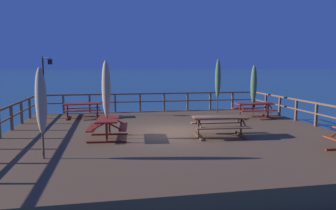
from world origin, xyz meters
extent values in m
plane|color=#2D5B6B|center=(0.00, 0.00, 0.00)|extent=(600.00, 600.00, 0.00)
cube|color=brown|center=(0.00, 0.00, 0.37)|extent=(13.45, 12.64, 0.73)
cube|color=brown|center=(0.00, 6.17, 1.78)|extent=(13.15, 0.09, 0.08)
cube|color=brown|center=(0.00, 6.17, 1.31)|extent=(13.15, 0.07, 0.06)
cube|color=brown|center=(-6.58, 6.17, 1.26)|extent=(0.10, 0.10, 1.05)
cube|color=brown|center=(-5.11, 6.17, 1.26)|extent=(0.10, 0.10, 1.05)
cube|color=brown|center=(-3.65, 6.17, 1.26)|extent=(0.10, 0.10, 1.05)
cube|color=brown|center=(-2.19, 6.17, 1.26)|extent=(0.10, 0.10, 1.05)
cube|color=brown|center=(-0.73, 6.17, 1.26)|extent=(0.10, 0.10, 1.05)
cube|color=brown|center=(0.73, 6.17, 1.26)|extent=(0.10, 0.10, 1.05)
cube|color=brown|center=(2.19, 6.17, 1.26)|extent=(0.10, 0.10, 1.05)
cube|color=brown|center=(3.65, 6.17, 1.26)|extent=(0.10, 0.10, 1.05)
cube|color=brown|center=(5.11, 6.17, 1.26)|extent=(0.10, 0.10, 1.05)
cube|color=brown|center=(6.58, 6.17, 1.26)|extent=(0.10, 0.10, 1.05)
cube|color=brown|center=(-6.58, 1.54, 1.26)|extent=(0.10, 0.10, 1.05)
cube|color=brown|center=(-6.58, 3.08, 1.26)|extent=(0.10, 0.10, 1.05)
cube|color=brown|center=(-6.58, 4.63, 1.26)|extent=(0.10, 0.10, 1.05)
cube|color=brown|center=(-6.58, 6.17, 1.26)|extent=(0.10, 0.10, 1.05)
cube|color=brown|center=(6.58, 0.00, 1.78)|extent=(0.09, 12.34, 0.08)
cube|color=brown|center=(6.58, 0.00, 1.31)|extent=(0.07, 12.34, 0.06)
cube|color=brown|center=(6.58, 0.00, 1.26)|extent=(0.10, 0.10, 1.05)
cube|color=brown|center=(6.58, 1.54, 1.26)|extent=(0.10, 0.10, 1.05)
cube|color=brown|center=(6.58, 3.08, 1.26)|extent=(0.10, 0.10, 1.05)
cube|color=brown|center=(6.58, 4.63, 1.26)|extent=(0.10, 0.10, 1.05)
cube|color=brown|center=(6.58, 6.17, 1.26)|extent=(0.10, 0.10, 1.05)
cube|color=maroon|center=(-2.59, -0.76, 1.47)|extent=(0.89, 1.69, 0.05)
cube|color=maroon|center=(-2.03, -0.81, 1.17)|extent=(0.41, 1.65, 0.04)
cube|color=maroon|center=(-3.14, -0.72, 1.17)|extent=(0.41, 1.65, 0.04)
cube|color=maroon|center=(-2.64, -1.40, 0.76)|extent=(1.40, 0.20, 0.06)
cylinder|color=maroon|center=(-2.64, -1.40, 1.10)|extent=(0.07, 0.07, 0.74)
cylinder|color=maroon|center=(-2.36, -1.42, 1.32)|extent=(0.63, 0.11, 0.37)
cylinder|color=maroon|center=(-2.92, -1.37, 1.32)|extent=(0.63, 0.11, 0.37)
cube|color=maroon|center=(-2.53, -0.13, 0.76)|extent=(1.40, 0.20, 0.06)
cylinder|color=maroon|center=(-2.53, -0.13, 1.10)|extent=(0.07, 0.07, 0.74)
cylinder|color=maroon|center=(-2.25, -0.16, 1.32)|extent=(0.63, 0.11, 0.37)
cylinder|color=maroon|center=(-2.81, -0.11, 1.32)|extent=(0.63, 0.11, 0.37)
cube|color=brown|center=(1.63, -1.16, 1.47)|extent=(2.09, 0.92, 0.05)
cube|color=brown|center=(1.59, -1.72, 1.17)|extent=(2.06, 0.44, 0.04)
cube|color=brown|center=(1.68, -0.60, 1.17)|extent=(2.06, 0.44, 0.04)
cube|color=brown|center=(0.79, -1.09, 0.76)|extent=(0.19, 1.40, 0.06)
cylinder|color=brown|center=(0.79, -1.09, 1.10)|extent=(0.07, 0.07, 0.74)
cylinder|color=brown|center=(0.77, -1.37, 1.32)|extent=(0.10, 0.63, 0.37)
cylinder|color=brown|center=(0.82, -0.82, 1.32)|extent=(0.10, 0.63, 0.37)
cube|color=brown|center=(2.47, -1.22, 0.76)|extent=(0.19, 1.40, 0.06)
cylinder|color=brown|center=(2.47, -1.22, 1.10)|extent=(0.07, 0.07, 0.74)
cylinder|color=brown|center=(2.45, -1.50, 1.32)|extent=(0.10, 0.63, 0.37)
cylinder|color=brown|center=(2.49, -0.95, 1.32)|extent=(0.10, 0.63, 0.37)
cube|color=maroon|center=(4.93, 2.76, 1.47)|extent=(1.94, 0.81, 0.05)
cube|color=maroon|center=(4.92, 2.20, 1.17)|extent=(1.93, 0.33, 0.04)
cube|color=maroon|center=(4.95, 3.32, 1.17)|extent=(1.93, 0.33, 0.04)
cube|color=maroon|center=(4.15, 2.78, 0.76)|extent=(0.12, 1.40, 0.06)
cylinder|color=maroon|center=(4.15, 2.78, 1.10)|extent=(0.07, 0.07, 0.74)
cylinder|color=maroon|center=(4.14, 2.50, 1.32)|extent=(0.07, 0.63, 0.37)
cylinder|color=maroon|center=(4.16, 3.06, 1.32)|extent=(0.07, 0.63, 0.37)
cube|color=maroon|center=(5.72, 2.73, 0.76)|extent=(0.12, 1.40, 0.06)
cylinder|color=maroon|center=(5.72, 2.73, 1.10)|extent=(0.07, 0.07, 0.74)
cylinder|color=maroon|center=(5.71, 2.45, 1.32)|extent=(0.07, 0.63, 0.37)
cylinder|color=maroon|center=(5.72, 3.01, 1.32)|extent=(0.07, 0.63, 0.37)
cube|color=maroon|center=(-3.92, 4.38, 1.47)|extent=(1.93, 0.91, 0.05)
cube|color=maroon|center=(-3.88, 3.82, 1.17)|extent=(1.89, 0.43, 0.04)
cube|color=maroon|center=(-3.97, 4.93, 1.17)|extent=(1.89, 0.43, 0.04)
cube|color=maroon|center=(-4.68, 4.31, 0.76)|extent=(0.19, 1.40, 0.06)
cylinder|color=maroon|center=(-4.68, 4.31, 1.10)|extent=(0.07, 0.07, 0.74)
cylinder|color=maroon|center=(-4.65, 4.03, 1.32)|extent=(0.11, 0.63, 0.37)
cylinder|color=maroon|center=(-4.70, 4.59, 1.32)|extent=(0.11, 0.63, 0.37)
cube|color=maroon|center=(-3.17, 4.44, 0.76)|extent=(0.19, 1.40, 0.06)
cylinder|color=maroon|center=(-3.17, 4.44, 1.10)|extent=(0.07, 0.07, 0.74)
cylinder|color=maroon|center=(-3.14, 4.16, 1.32)|extent=(0.11, 0.63, 0.37)
cylinder|color=maroon|center=(-3.19, 4.72, 1.32)|extent=(0.11, 0.63, 0.37)
cylinder|color=#4C3828|center=(-2.62, -0.73, 2.11)|extent=(0.06, 0.06, 2.75)
ellipsoid|color=tan|center=(-2.62, -0.73, 2.59)|extent=(0.32, 0.32, 2.09)
cylinder|color=#71614F|center=(-2.62, -0.73, 2.44)|extent=(0.21, 0.21, 0.05)
cone|color=#4C3828|center=(-2.62, -0.73, 3.55)|extent=(0.10, 0.10, 0.14)
cylinder|color=#4C3828|center=(3.60, 4.70, 2.20)|extent=(0.06, 0.06, 2.93)
ellipsoid|color=#4C704C|center=(3.60, 4.70, 2.72)|extent=(0.32, 0.32, 2.23)
cylinder|color=#2D432D|center=(3.60, 4.70, 2.55)|extent=(0.21, 0.21, 0.05)
cone|color=#4C3828|center=(3.60, 4.70, 3.73)|extent=(0.10, 0.10, 0.14)
cylinder|color=#4C3828|center=(4.86, 2.76, 2.03)|extent=(0.06, 0.06, 2.60)
ellipsoid|color=#4C704C|center=(4.86, 2.76, 2.49)|extent=(0.32, 0.32, 1.97)
cylinder|color=#2D432D|center=(4.86, 2.76, 2.34)|extent=(0.21, 0.21, 0.05)
cone|color=#4C3828|center=(4.86, 2.76, 3.40)|extent=(0.10, 0.10, 0.14)
cylinder|color=#4C3828|center=(-4.43, -3.00, 1.99)|extent=(0.06, 0.06, 2.52)
ellipsoid|color=tan|center=(-4.43, -3.00, 2.44)|extent=(0.32, 0.32, 1.92)
cylinder|color=#685B4C|center=(-4.43, -3.00, 2.30)|extent=(0.21, 0.21, 0.05)
cone|color=#4C3828|center=(-4.43, -3.00, 3.33)|extent=(0.10, 0.10, 0.14)
cylinder|color=black|center=(-6.03, 5.62, 2.33)|extent=(0.09, 0.09, 3.20)
cylinder|color=black|center=(-5.81, 5.45, 3.85)|extent=(0.48, 0.38, 0.06)
cube|color=black|center=(-5.59, 5.29, 3.65)|extent=(0.20, 0.20, 0.28)
sphere|color=#F4E08C|center=(-5.59, 5.29, 3.65)|extent=(0.14, 0.14, 0.14)
camera|label=1|loc=(-2.49, -12.44, 3.42)|focal=33.59mm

